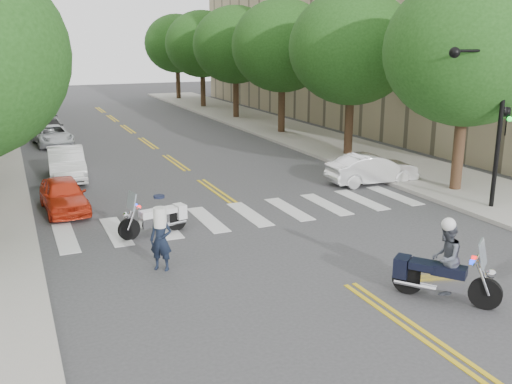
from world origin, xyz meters
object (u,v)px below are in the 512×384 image
motorcycle_police (442,264)px  motorcycle_parked (159,218)px  officer_standing (161,240)px  convertible (372,169)px

motorcycle_police → motorcycle_parked: bearing=-93.8°
motorcycle_parked → officer_standing: (-0.66, -2.90, 0.31)m
motorcycle_police → motorcycle_parked: 8.81m
convertible → officer_standing: bearing=122.3°
motorcycle_parked → convertible: motorcycle_parked is taller
motorcycle_police → motorcycle_parked: (-4.90, 7.31, -0.39)m
motorcycle_police → motorcycle_parked: size_ratio=0.94×
motorcycle_police → convertible: size_ratio=0.55×
motorcycle_police → convertible: motorcycle_police is taller
motorcycle_parked → convertible: 10.29m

